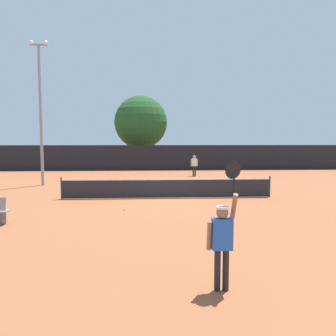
% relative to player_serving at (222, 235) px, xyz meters
% --- Properties ---
extents(ground_plane, '(120.00, 120.00, 0.00)m').
position_rel_player_serving_xyz_m(ground_plane, '(-0.50, 10.17, -1.07)').
color(ground_plane, '#9E5633').
extents(tennis_net, '(10.44, 0.08, 1.07)m').
position_rel_player_serving_xyz_m(tennis_net, '(-0.50, 10.17, -0.56)').
color(tennis_net, '#232328').
rests_on(tennis_net, ground).
extents(perimeter_fence, '(37.16, 0.12, 2.42)m').
position_rel_player_serving_xyz_m(perimeter_fence, '(-0.50, 25.79, 0.14)').
color(perimeter_fence, black).
rests_on(perimeter_fence, ground).
extents(player_serving, '(0.68, 0.39, 2.46)m').
position_rel_player_serving_xyz_m(player_serving, '(0.00, 0.00, 0.00)').
color(player_serving, blue).
rests_on(player_serving, ground).
extents(player_receiving, '(0.57, 0.24, 1.65)m').
position_rel_player_serving_xyz_m(player_receiving, '(2.19, 20.11, -0.06)').
color(player_receiving, white).
rests_on(player_receiving, ground).
extents(tennis_ball, '(0.07, 0.07, 0.07)m').
position_rel_player_serving_xyz_m(tennis_ball, '(-2.42, 7.35, -1.04)').
color(tennis_ball, '#CCE033').
rests_on(tennis_ball, ground).
extents(light_pole, '(1.18, 0.28, 9.04)m').
position_rel_player_serving_xyz_m(light_pole, '(-8.21, 15.30, 4.02)').
color(light_pole, gray).
rests_on(light_pole, ground).
extents(large_tree, '(5.78, 5.78, 7.75)m').
position_rel_player_serving_xyz_m(large_tree, '(-2.34, 30.44, 3.77)').
color(large_tree, brown).
rests_on(large_tree, ground).
extents(parked_car_near, '(2.24, 4.34, 1.69)m').
position_rel_player_serving_xyz_m(parked_car_near, '(1.93, 32.48, -0.30)').
color(parked_car_near, red).
rests_on(parked_car_near, ground).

